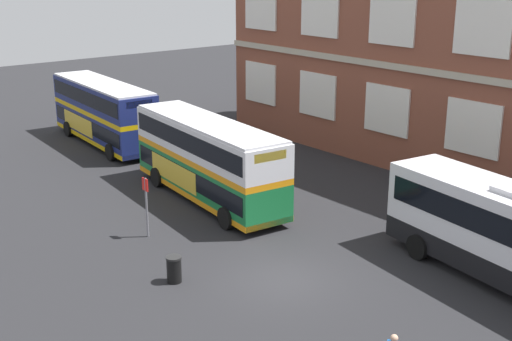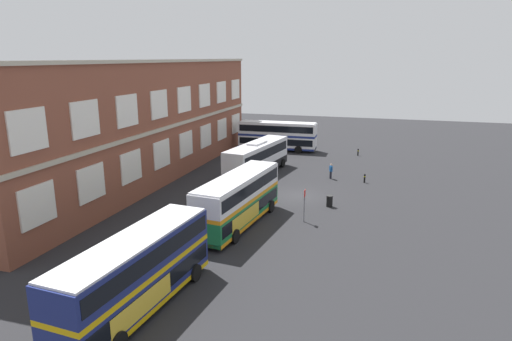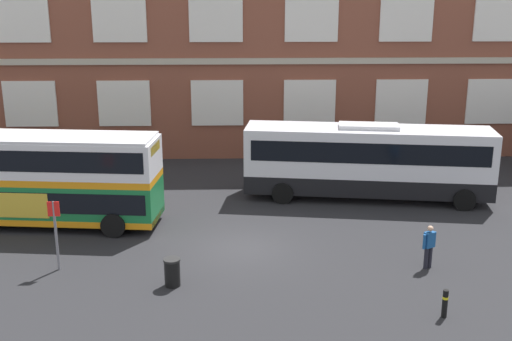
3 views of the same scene
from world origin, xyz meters
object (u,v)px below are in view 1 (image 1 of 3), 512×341
(double_decker_near, at_px, (103,112))
(double_decker_middle, at_px, (208,159))
(station_litter_bin, at_px, (174,269))
(bus_stand_flag, at_px, (146,202))

(double_decker_near, height_order, double_decker_middle, same)
(double_decker_near, distance_m, station_litter_bin, 21.12)
(double_decker_near, relative_size, double_decker_middle, 1.00)
(double_decker_near, height_order, bus_stand_flag, double_decker_near)
(double_decker_middle, bearing_deg, station_litter_bin, -43.58)
(double_decker_middle, bearing_deg, double_decker_near, 175.56)
(station_litter_bin, bearing_deg, double_decker_near, 159.63)
(bus_stand_flag, bearing_deg, double_decker_near, 159.05)
(double_decker_near, xyz_separation_m, double_decker_middle, (13.11, -1.02, 0.00))
(double_decker_middle, xyz_separation_m, bus_stand_flag, (2.24, -4.86, -0.51))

